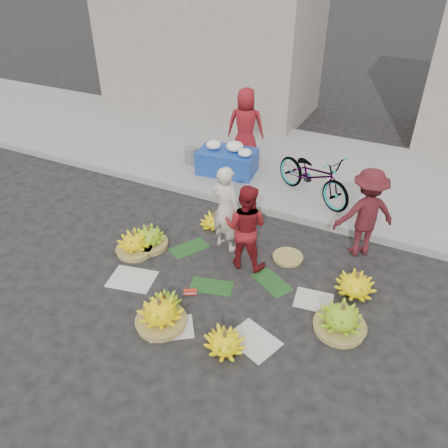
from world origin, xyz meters
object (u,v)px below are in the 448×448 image
at_px(banana_bunch_0, 134,243).
at_px(banana_bunch_4, 341,319).
at_px(flower_table, 228,160).
at_px(bicycle, 313,175).
at_px(vendor_cream, 226,209).

height_order(banana_bunch_0, banana_bunch_4, banana_bunch_4).
bearing_deg(flower_table, bicycle, -13.91).
bearing_deg(flower_table, banana_bunch_4, -52.10).
relative_size(banana_bunch_0, banana_bunch_4, 0.89).
distance_m(banana_bunch_4, flower_table, 4.76).
height_order(flower_table, bicycle, bicycle).
distance_m(banana_bunch_0, flower_table, 3.20).
bearing_deg(banana_bunch_0, banana_bunch_4, -3.24).
bearing_deg(banana_bunch_4, banana_bunch_0, 176.76).
bearing_deg(bicycle, vendor_cream, -173.73).
xyz_separation_m(banana_bunch_4, vendor_cream, (-2.23, 1.02, 0.56)).
relative_size(vendor_cream, flower_table, 1.17).
distance_m(banana_bunch_0, banana_bunch_4, 3.55).
distance_m(banana_bunch_0, bicycle, 3.68).
height_order(banana_bunch_0, vendor_cream, vendor_cream).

